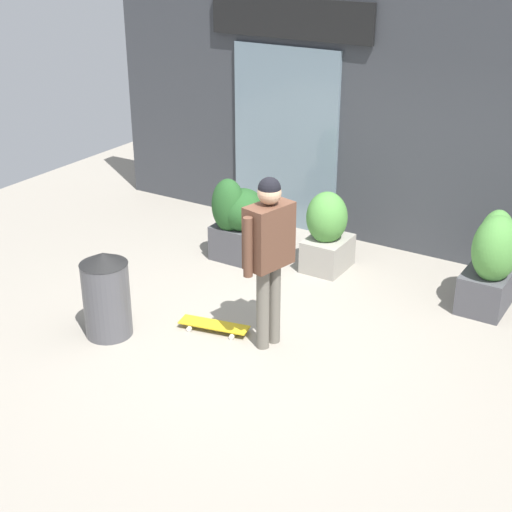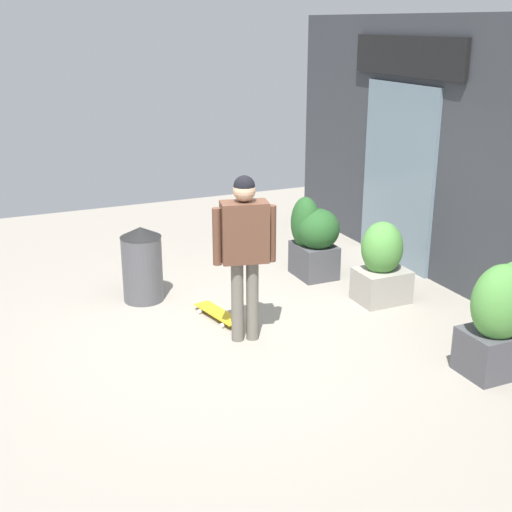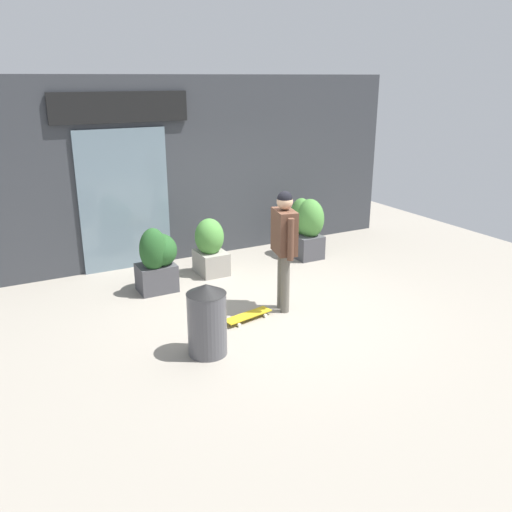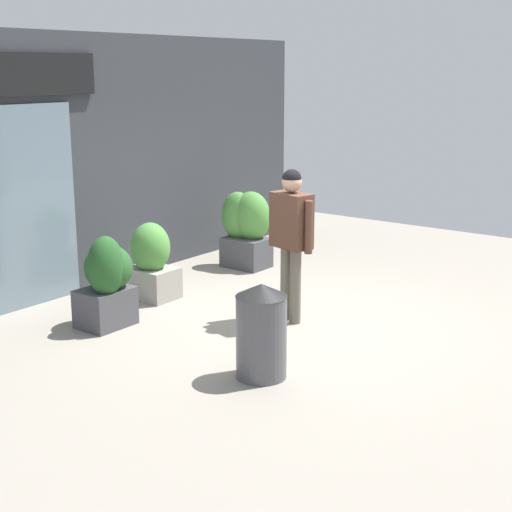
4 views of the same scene
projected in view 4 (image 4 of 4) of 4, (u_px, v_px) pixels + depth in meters
The scene contains 8 objects.
ground_plane at pixel (279, 321), 8.80m from camera, with size 12.00×12.00×0.00m, color gray.
building_facade at pixel (98, 162), 10.06m from camera, with size 8.27×0.31×3.32m.
skateboarder at pixel (291, 228), 8.52m from camera, with size 0.36×0.64×1.78m.
skateboard at pixel (263, 332), 8.25m from camera, with size 0.77×0.35×0.08m.
planter_box_left at pixel (152, 260), 9.53m from camera, with size 0.51×0.61×0.99m.
planter_box_right at pixel (107, 280), 8.49m from camera, with size 0.65×0.58×1.08m.
planter_box_mid at pixel (246, 226), 11.06m from camera, with size 0.55×0.77×1.13m.
trash_bin at pixel (261, 331), 7.10m from camera, with size 0.49×0.49×0.93m.
Camera 4 is at (-6.83, -4.79, 2.88)m, focal length 52.81 mm.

